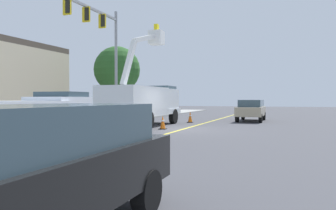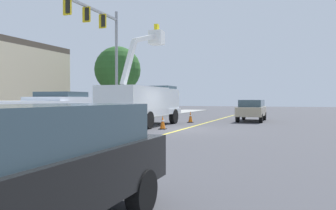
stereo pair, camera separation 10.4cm
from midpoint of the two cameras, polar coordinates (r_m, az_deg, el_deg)
The scene contains 12 objects.
ground at distance 18.44m, azimuth 2.56°, elevation -4.41°, with size 120.00×120.00×0.00m, color #47474C.
sidewalk_far_side at distance 22.24m, azimuth -17.12°, elevation -3.36°, with size 60.00×3.60×0.12m, color #9E9E99.
lane_centre_stripe at distance 18.44m, azimuth 2.56°, elevation -4.40°, with size 50.00×0.16×0.01m, color yellow.
utility_bucket_truck at distance 20.79m, azimuth -4.28°, elevation 0.64°, with size 8.30×2.86×6.79m.
service_pickup_truck at distance 13.00m, azimuth -22.39°, elevation -1.85°, with size 5.68×2.38×2.06m.
passing_minivan at distance 26.39m, azimuth 14.80°, elevation -0.67°, with size 4.87×2.11×1.69m.
trailing_sedan at distance 4.19m, azimuth -24.64°, elevation -9.93°, with size 4.87×2.11×1.69m.
traffic_cone_mid_front at distance 13.93m, azimuth -9.35°, elevation -4.62°, with size 0.40×0.40×0.78m.
traffic_cone_mid_rear at distance 18.69m, azimuth -0.80°, elevation -3.12°, with size 0.40×0.40×0.81m.
traffic_cone_trailing at distance 24.02m, azimuth 4.15°, elevation -2.14°, with size 0.40×0.40×0.84m.
traffic_signal_mast at distance 23.94m, azimuth -11.61°, elevation 11.58°, with size 6.92×0.73×8.56m.
street_tree_right at distance 30.16m, azimuth -8.84°, elevation 6.23°, with size 4.26×4.26×6.62m.
Camera 2 is at (-17.59, -5.21, 1.77)m, focal length 34.25 mm.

